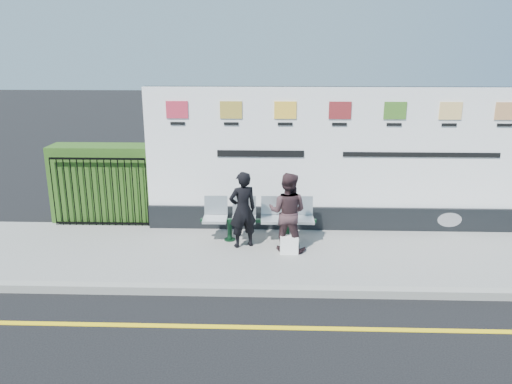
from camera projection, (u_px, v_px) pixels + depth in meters
ground at (330, 329)px, 7.17m from camera, size 80.00×80.00×0.00m
pavement at (316, 255)px, 9.55m from camera, size 14.00×3.00×0.12m
kerb at (324, 292)px, 8.11m from camera, size 14.00×0.18×0.14m
yellow_line at (330, 329)px, 7.17m from camera, size 14.00×0.10×0.01m
billboard at (337, 170)px, 10.45m from camera, size 8.00×0.30×3.00m
hedge at (106, 183)px, 11.17m from camera, size 2.35×0.70×1.70m
railing at (100, 192)px, 10.76m from camera, size 2.05×0.06×1.54m
bench at (258, 229)px, 10.07m from camera, size 2.23×0.61×0.48m
woman_left at (243, 210)px, 9.62m from camera, size 0.65×0.55×1.51m
woman_right at (288, 212)px, 9.45m from camera, size 0.87×0.76×1.54m
handbag_brown at (244, 213)px, 9.98m from camera, size 0.26×0.15×0.20m
carrier_bag_white at (289, 245)px, 9.46m from camera, size 0.34×0.21×0.34m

